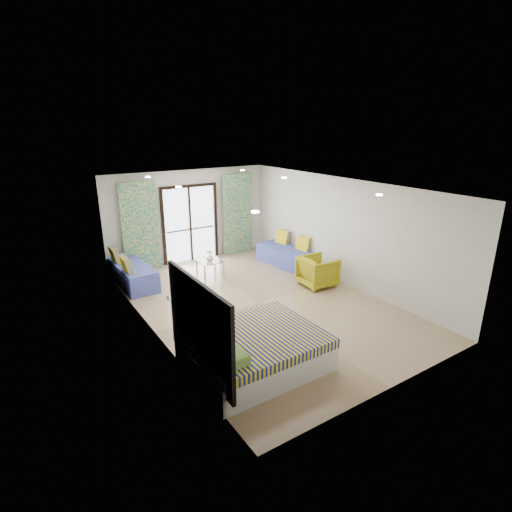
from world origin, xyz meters
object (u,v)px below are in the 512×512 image
daybed_right (286,255)px  armchair (318,270)px  bed (254,350)px  daybed_left (132,274)px  coffee_table (210,262)px

daybed_right → armchair: bearing=-105.4°
bed → armchair: size_ratio=2.59×
armchair → bed: bearing=126.6°
daybed_left → coffee_table: daybed_left is taller
bed → daybed_right: daybed_right is taller
bed → coffee_table: (1.35, 4.31, 0.05)m
daybed_left → daybed_right: (4.23, -0.97, -0.01)m
daybed_left → armchair: (3.94, -2.66, 0.13)m
daybed_left → bed: bearing=-84.6°
bed → armchair: bearing=32.8°
bed → daybed_right: (3.60, 3.82, -0.03)m
bed → coffee_table: 4.52m
daybed_right → coffee_table: bearing=162.0°
daybed_right → armchair: daybed_right is taller
daybed_right → armchair: size_ratio=2.30×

